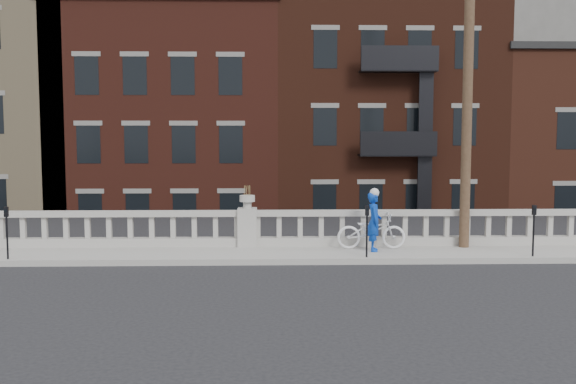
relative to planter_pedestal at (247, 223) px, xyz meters
name	(u,v)px	position (x,y,z in m)	size (l,w,h in m)	color
ground	(242,282)	(0.00, -3.95, -0.83)	(120.00, 120.00, 0.00)	black
sidewalk	(246,255)	(0.00, -0.95, -0.76)	(32.00, 2.20, 0.15)	#9C9890
balustrade	(247,229)	(0.00, 0.00, -0.19)	(28.00, 0.34, 1.03)	#9C9890
planter_pedestal	(247,223)	(0.00, 0.00, 0.00)	(0.55, 0.55, 1.76)	#9C9890
lower_level	(268,147)	(0.56, 19.09, 1.80)	(80.00, 44.00, 20.80)	#605E59
utility_pole	(468,67)	(6.20, -0.35, 4.41)	(1.60, 0.28, 10.00)	#422D1E
parking_meter_a	(7,227)	(-6.12, -1.80, 0.17)	(0.10, 0.09, 1.36)	black
parking_meter_b	(367,225)	(3.18, -1.80, 0.17)	(0.10, 0.09, 1.36)	black
parking_meter_c	(534,225)	(7.60, -1.80, 0.17)	(0.10, 0.09, 1.36)	black
bicycle	(371,231)	(3.50, -0.53, -0.18)	(0.67, 1.92, 1.01)	white
cyclist	(374,222)	(3.52, -0.89, 0.14)	(0.60, 0.39, 1.63)	#0B37A9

